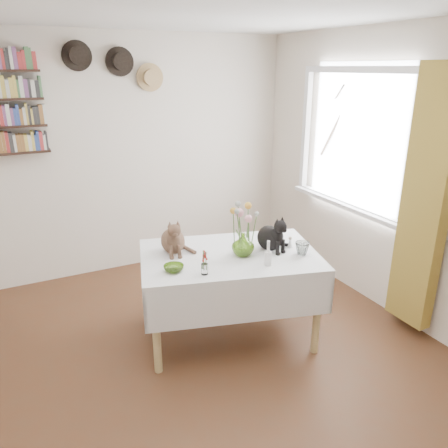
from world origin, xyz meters
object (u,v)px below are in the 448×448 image
dining_table (229,275)px  tabby_cat (173,235)px  black_cat (270,232)px  flower_vase (243,244)px

dining_table → tabby_cat: tabby_cat is taller
black_cat → tabby_cat: bearing=143.1°
tabby_cat → black_cat: bearing=-10.0°
black_cat → flower_vase: (-0.25, -0.01, -0.06)m
tabby_cat → black_cat: size_ratio=1.00×
dining_table → flower_vase: size_ratio=8.61×
tabby_cat → flower_vase: size_ratio=1.66×
dining_table → flower_vase: bearing=-40.6°
tabby_cat → flower_vase: tabby_cat is taller
black_cat → flower_vase: black_cat is taller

